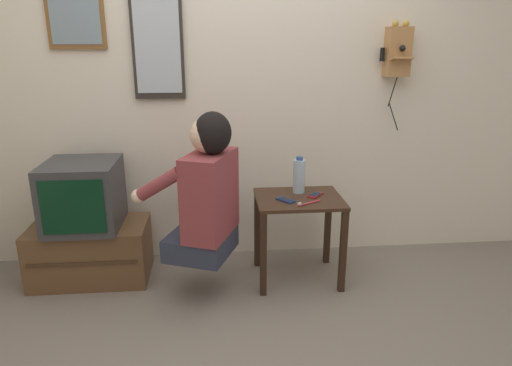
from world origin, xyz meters
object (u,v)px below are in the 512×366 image
at_px(person, 206,191).
at_px(television, 83,195).
at_px(cell_phone_spare, 315,195).
at_px(toothbrush, 308,203).
at_px(wall_phone_antique, 398,51).
at_px(water_bottle, 299,176).
at_px(wall_mirror, 157,37).
at_px(framed_picture, 75,13).
at_px(cell_phone_held, 285,200).

xyz_separation_m(person, television, (-0.80, 0.28, -0.09)).
xyz_separation_m(cell_phone_spare, toothbrush, (-0.08, -0.15, 0.00)).
height_order(television, wall_phone_antique, wall_phone_antique).
distance_m(person, cell_phone_spare, 0.74).
relative_size(water_bottle, toothbrush, 1.49).
height_order(television, cell_phone_spare, television).
bearing_deg(wall_mirror, water_bottle, -18.98).
bearing_deg(person, toothbrush, -65.20).
relative_size(wall_phone_antique, cell_phone_spare, 5.55).
distance_m(framed_picture, cell_phone_spare, 1.93).
relative_size(wall_mirror, toothbrush, 4.82).
relative_size(framed_picture, toothbrush, 2.67).
bearing_deg(framed_picture, television, -88.45).
relative_size(television, wall_mirror, 0.60).
relative_size(wall_phone_antique, cell_phone_held, 5.49).
bearing_deg(wall_phone_antique, cell_phone_spare, -150.25).
bearing_deg(person, television, 92.38).
relative_size(person, framed_picture, 2.02).
height_order(person, wall_phone_antique, wall_phone_antique).
distance_m(framed_picture, wall_mirror, 0.53).
relative_size(cell_phone_held, cell_phone_spare, 1.01).
distance_m(framed_picture, water_bottle, 1.78).
height_order(wall_phone_antique, toothbrush, wall_phone_antique).
bearing_deg(cell_phone_spare, cell_phone_held, -119.85).
height_order(wall_mirror, cell_phone_held, wall_mirror).
relative_size(person, wall_mirror, 1.12).
distance_m(water_bottle, toothbrush, 0.26).
xyz_separation_m(television, wall_mirror, (0.50, 0.30, 0.97)).
relative_size(television, cell_phone_held, 3.51).
bearing_deg(cell_phone_spare, water_bottle, 179.51).
bearing_deg(person, cell_phone_held, -55.99).
height_order(person, television, person).
bearing_deg(person, framed_picture, 75.62).
relative_size(television, framed_picture, 1.08).
xyz_separation_m(cell_phone_spare, water_bottle, (-0.10, 0.08, 0.11)).
bearing_deg(toothbrush, television, 51.39).
height_order(wall_phone_antique, cell_phone_held, wall_phone_antique).
height_order(cell_phone_spare, toothbrush, toothbrush).
distance_m(television, toothbrush, 1.44).
bearing_deg(water_bottle, cell_phone_spare, -39.81).
bearing_deg(television, toothbrush, -9.69).
relative_size(television, wall_phone_antique, 0.64).
height_order(cell_phone_held, water_bottle, water_bottle).
height_order(television, framed_picture, framed_picture).
height_order(wall_mirror, toothbrush, wall_mirror).
bearing_deg(television, framed_picture, 91.55).
height_order(person, toothbrush, person).
bearing_deg(wall_mirror, toothbrush, -30.63).
distance_m(wall_phone_antique, water_bottle, 1.09).
bearing_deg(wall_phone_antique, framed_picture, 178.80).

